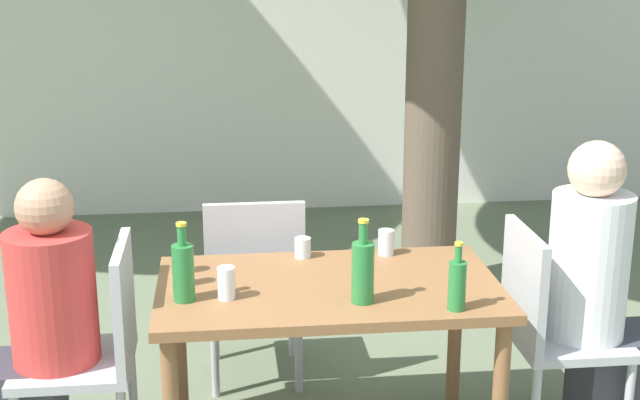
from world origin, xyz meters
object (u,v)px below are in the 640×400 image
at_px(person_seated_0, 32,347).
at_px(drinking_glass_0, 386,242).
at_px(person_seated_1, 605,309).
at_px(drinking_glass_2, 184,270).
at_px(drinking_glass_4, 226,283).
at_px(dining_table_front, 329,306).
at_px(green_bottle_1, 363,270).
at_px(patio_chair_2, 255,279).
at_px(drinking_glass_1, 303,248).
at_px(patio_chair_0, 96,344).
at_px(green_bottle_0, 457,284).
at_px(green_bottle_2, 183,271).
at_px(patio_chair_1, 548,323).
at_px(drinking_glass_3, 180,259).

bearing_deg(person_seated_0, drinking_glass_0, 102.27).
bearing_deg(person_seated_1, drinking_glass_0, 70.02).
bearing_deg(drinking_glass_2, drinking_glass_4, -45.22).
relative_size(dining_table_front, green_bottle_1, 4.17).
bearing_deg(green_bottle_1, person_seated_1, 10.67).
bearing_deg(person_seated_1, drinking_glass_4, 94.00).
height_order(patio_chair_2, drinking_glass_4, patio_chair_2).
relative_size(drinking_glass_0, drinking_glass_1, 1.27).
height_order(drinking_glass_0, drinking_glass_1, drinking_glass_0).
height_order(patio_chair_0, drinking_glass_4, patio_chair_0).
bearing_deg(patio_chair_0, drinking_glass_1, 110.81).
xyz_separation_m(green_bottle_0, green_bottle_2, (-0.97, 0.19, 0.02)).
bearing_deg(drinking_glass_2, green_bottle_2, -88.54).
bearing_deg(patio_chair_1, green_bottle_1, 103.71).
distance_m(drinking_glass_0, drinking_glass_4, 0.79).
xyz_separation_m(dining_table_front, patio_chair_1, (0.89, 0.00, -0.12)).
xyz_separation_m(dining_table_front, drinking_glass_0, (0.28, 0.31, 0.15)).
xyz_separation_m(patio_chair_0, drinking_glass_3, (0.32, 0.19, 0.26)).
distance_m(green_bottle_2, drinking_glass_4, 0.16).
height_order(green_bottle_1, drinking_glass_4, green_bottle_1).
relative_size(patio_chair_0, green_bottle_1, 2.89).
bearing_deg(drinking_glass_2, green_bottle_1, -20.74).
relative_size(drinking_glass_1, drinking_glass_4, 0.69).
distance_m(green_bottle_1, drinking_glass_1, 0.54).
xyz_separation_m(green_bottle_0, drinking_glass_1, (-0.49, 0.61, -0.06)).
bearing_deg(drinking_glass_3, patio_chair_2, 54.05).
bearing_deg(patio_chair_2, drinking_glass_4, 79.88).
bearing_deg(patio_chair_1, dining_table_front, 90.00).
relative_size(person_seated_1, green_bottle_1, 4.00).
relative_size(patio_chair_2, person_seated_1, 0.72).
relative_size(patio_chair_0, patio_chair_1, 1.00).
relative_size(patio_chair_2, green_bottle_0, 3.61).
bearing_deg(green_bottle_0, patio_chair_2, 126.95).
height_order(dining_table_front, green_bottle_1, green_bottle_1).
distance_m(person_seated_1, green_bottle_2, 1.70).
distance_m(patio_chair_2, green_bottle_0, 1.18).
height_order(dining_table_front, green_bottle_0, green_bottle_0).
height_order(person_seated_0, drinking_glass_1, person_seated_0).
xyz_separation_m(patio_chair_2, drinking_glass_1, (0.19, -0.30, 0.25)).
bearing_deg(drinking_glass_4, person_seated_0, 171.84).
bearing_deg(drinking_glass_3, drinking_glass_4, -58.65).
bearing_deg(person_seated_0, green_bottle_2, 79.84).
height_order(patio_chair_2, green_bottle_0, green_bottle_0).
xyz_separation_m(person_seated_1, green_bottle_1, (-1.02, -0.19, 0.28)).
distance_m(patio_chair_0, drinking_glass_0, 1.24).
distance_m(patio_chair_0, drinking_glass_4, 0.58).
distance_m(dining_table_front, green_bottle_2, 0.59).
distance_m(patio_chair_2, drinking_glass_4, 0.78).
distance_m(dining_table_front, person_seated_1, 1.13).
xyz_separation_m(person_seated_0, person_seated_1, (2.26, 0.00, 0.04)).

